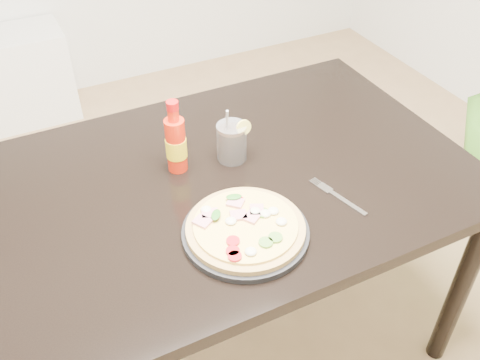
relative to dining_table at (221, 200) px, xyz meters
name	(u,v)px	position (x,y,z in m)	size (l,w,h in m)	color
dining_table	(221,200)	(0.00, 0.00, 0.00)	(1.40, 0.90, 0.75)	black
plate	(245,232)	(-0.04, -0.23, 0.09)	(0.31, 0.31, 0.02)	black
pizza	(245,226)	(-0.04, -0.23, 0.11)	(0.29, 0.29, 0.03)	tan
hot_sauce_bottle	(176,143)	(-0.09, 0.09, 0.17)	(0.07, 0.07, 0.22)	red
cola_cup	(232,143)	(0.07, 0.07, 0.14)	(0.09, 0.09, 0.17)	black
fork	(336,195)	(0.24, -0.21, 0.09)	(0.06, 0.19, 0.00)	silver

